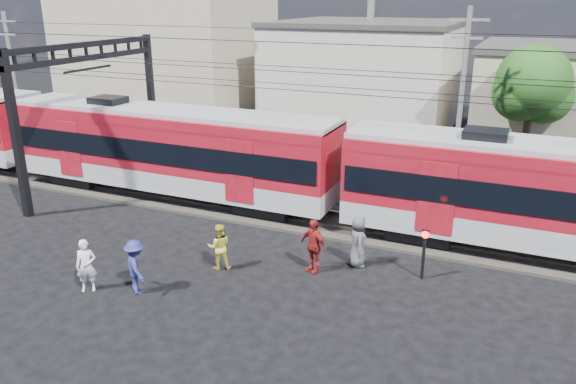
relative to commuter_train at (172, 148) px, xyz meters
name	(u,v)px	position (x,y,z in m)	size (l,w,h in m)	color
ground	(178,303)	(5.61, -8.00, -2.40)	(120.00, 120.00, 0.00)	black
track_bed	(284,214)	(5.61, 0.00, -2.34)	(70.00, 3.40, 0.12)	#2D2823
rail_near	(277,217)	(5.61, -0.75, -2.22)	(70.00, 0.12, 0.12)	#59544C
rail_far	(291,206)	(5.61, 0.75, -2.22)	(70.00, 0.12, 0.12)	#59544C
commuter_train	(172,148)	(0.00, 0.00, 0.00)	(50.30, 3.08, 4.17)	black
catenary	(112,83)	(-3.04, 0.00, 2.73)	(70.00, 9.30, 7.52)	black
building_west	(168,55)	(-11.39, 16.00, 2.25)	(14.28, 10.20, 9.30)	#B9AB8D
building_midwest	(368,74)	(3.61, 19.00, 1.25)	(12.24, 12.24, 7.30)	#BCB3A4
utility_pole_mid	(462,94)	(11.61, 7.00, 2.13)	(1.80, 0.24, 8.50)	slate
utility_pole_west	(13,72)	(-16.39, 6.00, 1.88)	(1.80, 0.24, 8.00)	slate
tree_near	(537,87)	(14.80, 10.09, 2.26)	(3.82, 3.64, 6.72)	#382619
pedestrian_a	(86,266)	(2.56, -8.47, -1.53)	(0.63, 0.42, 1.73)	white
pedestrian_b	(219,247)	(5.62, -5.45, -1.58)	(0.79, 0.62, 1.64)	#D8CB43
pedestrian_c	(136,267)	(4.08, -7.94, -1.51)	(1.15, 0.66, 1.78)	navy
pedestrian_d	(313,246)	(8.63, -4.34, -1.45)	(1.12, 0.47, 1.91)	maroon
pedestrian_e	(358,241)	(9.88, -3.31, -1.49)	(0.89, 0.58, 1.82)	#4E4F53
crossing_signal	(424,245)	(12.15, -3.38, -1.18)	(0.26, 0.26, 1.76)	black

